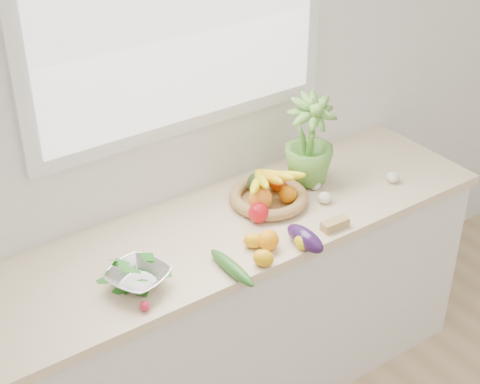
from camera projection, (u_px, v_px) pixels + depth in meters
back_wall at (182, 94)px, 2.84m from camera, size 4.50×0.02×2.70m
counter_cabinet at (228, 318)px, 3.11m from camera, size 2.20×0.58×0.86m
countertop at (227, 230)px, 2.87m from camera, size 2.24×0.62×0.04m
orange_loose at (269, 240)px, 2.72m from camera, size 0.08×0.08×0.08m
lemon_a at (263, 258)px, 2.64m from camera, size 0.10×0.10×0.06m
lemon_b at (303, 240)px, 2.73m from camera, size 0.10×0.10×0.07m
lemon_c at (253, 241)px, 2.73m from camera, size 0.09×0.09×0.06m
apple at (259, 213)px, 2.87m from camera, size 0.08×0.08×0.08m
ginger at (335, 224)px, 2.84m from camera, size 0.12×0.05×0.04m
garlic_a at (325, 198)px, 3.00m from camera, size 0.06×0.06×0.05m
garlic_b at (315, 185)px, 3.09m from camera, size 0.05×0.05×0.04m
garlic_c at (393, 178)px, 3.13m from camera, size 0.07×0.07×0.05m
eggplant at (305, 238)px, 2.73m from camera, size 0.08×0.19×0.08m
cucumber at (232, 268)px, 2.60m from camera, size 0.05×0.26×0.05m
radish at (145, 306)px, 2.44m from camera, size 0.04×0.04×0.03m
potted_herb at (309, 140)px, 3.03m from camera, size 0.25×0.25×0.38m
fruit_basket at (268, 193)px, 2.98m from camera, size 0.35×0.35×0.18m
colander_with_spinach at (138, 273)px, 2.52m from camera, size 0.27×0.27×0.11m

